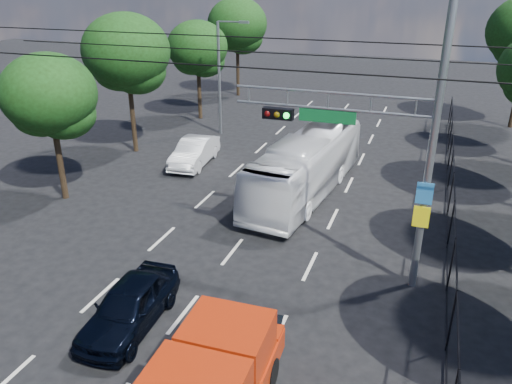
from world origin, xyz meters
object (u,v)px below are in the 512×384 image
at_px(navy_hatchback, 130,306).
at_px(white_bus, 306,166).
at_px(signal_mast, 392,131).
at_px(white_van, 194,152).

height_order(navy_hatchback, white_bus, white_bus).
xyz_separation_m(signal_mast, navy_hatchback, (-6.49, -4.96, -4.55)).
xyz_separation_m(navy_hatchback, white_van, (-4.30, 13.07, 0.02)).
distance_m(white_bus, white_van, 6.99).
height_order(signal_mast, navy_hatchback, signal_mast).
relative_size(signal_mast, navy_hatchback, 2.32).
height_order(signal_mast, white_bus, signal_mast).
bearing_deg(white_bus, navy_hatchback, -95.79).
bearing_deg(white_bus, signal_mast, -50.54).
xyz_separation_m(white_bus, white_van, (-6.71, 1.85, -0.68)).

